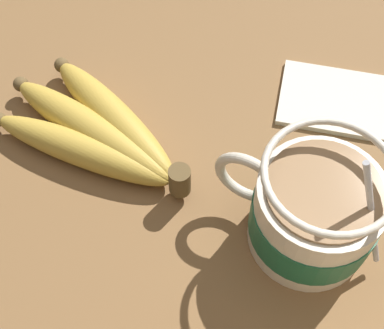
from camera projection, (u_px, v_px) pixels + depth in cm
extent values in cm
cube|color=brown|center=(219.00, 205.00, 50.41)|extent=(125.78, 125.78, 2.91)
cylinder|color=beige|center=(315.00, 214.00, 43.74)|extent=(10.23, 10.23, 8.13)
cylinder|color=#195638|center=(314.00, 216.00, 44.08)|extent=(10.43, 10.43, 3.66)
torus|color=beige|center=(248.00, 177.00, 44.30)|extent=(5.92, 0.90, 5.92)
cylinder|color=#997551|center=(325.00, 188.00, 40.23)|extent=(9.03, 9.03, 0.40)
torus|color=beige|center=(332.00, 173.00, 38.36)|extent=(10.23, 10.23, 0.60)
cylinder|color=#B2B2B7|center=(372.00, 215.00, 39.95)|extent=(4.68, 0.50, 11.97)
ellipsoid|color=#B2B2B7|center=(329.00, 236.00, 45.45)|extent=(3.00, 2.00, 0.80)
cylinder|color=brown|center=(180.00, 180.00, 47.11)|extent=(2.00, 2.00, 3.00)
ellipsoid|color=#B79338|center=(113.00, 118.00, 51.99)|extent=(18.21, 9.95, 3.50)
sphere|color=brown|center=(62.00, 65.00, 55.70)|extent=(1.58, 1.58, 1.58)
ellipsoid|color=#B79338|center=(91.00, 129.00, 51.26)|extent=(19.56, 6.26, 3.46)
sphere|color=brown|center=(21.00, 84.00, 54.33)|extent=(1.56, 1.56, 1.56)
ellipsoid|color=#B79338|center=(81.00, 150.00, 50.14)|extent=(18.50, 4.66, 3.18)
cube|color=beige|center=(339.00, 101.00, 54.99)|extent=(13.93, 11.38, 0.60)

